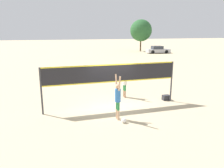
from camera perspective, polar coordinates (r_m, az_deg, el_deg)
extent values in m
plane|color=#C6B28C|center=(12.26, 0.00, -6.04)|extent=(200.00, 200.00, 0.00)
cylinder|color=#38383D|center=(11.44, -17.99, -1.85)|extent=(0.09, 0.09, 2.42)
cylinder|color=#38383D|center=(13.42, 15.25, 0.58)|extent=(0.09, 0.09, 2.42)
cube|color=black|center=(11.76, 0.00, 2.81)|extent=(7.29, 0.02, 0.99)
cube|color=yellow|center=(11.68, 0.00, 5.05)|extent=(7.29, 0.03, 0.06)
cube|color=yellow|center=(11.85, 0.00, 0.61)|extent=(7.29, 0.03, 0.06)
cylinder|color=tan|center=(10.50, 1.66, -8.10)|extent=(0.11, 0.11, 0.48)
cylinder|color=#267F3F|center=(10.35, 1.68, -5.84)|extent=(0.12, 0.12, 0.40)
cylinder|color=tan|center=(10.68, 1.32, -7.73)|extent=(0.11, 0.11, 0.48)
cylinder|color=#267F3F|center=(10.52, 1.33, -5.49)|extent=(0.12, 0.12, 0.40)
cylinder|color=#3372BF|center=(10.28, 1.52, -2.99)|extent=(0.28, 0.28, 0.62)
sphere|color=tan|center=(10.16, 1.54, -0.65)|extent=(0.24, 0.24, 0.24)
cylinder|color=tan|center=(9.89, 1.99, 0.08)|extent=(0.08, 0.22, 0.70)
cylinder|color=tan|center=(10.34, 1.12, 0.69)|extent=(0.08, 0.22, 0.70)
cylinder|color=tan|center=(14.12, 3.13, -2.45)|extent=(0.11, 0.11, 0.45)
cylinder|color=#267F3F|center=(14.01, 3.15, -0.85)|extent=(0.12, 0.12, 0.37)
cylinder|color=tan|center=(13.94, 3.41, -2.67)|extent=(0.11, 0.11, 0.45)
cylinder|color=#267F3F|center=(13.83, 3.43, -1.05)|extent=(0.12, 0.12, 0.37)
cylinder|color=white|center=(13.81, 3.31, 0.94)|extent=(0.28, 0.28, 0.58)
sphere|color=tan|center=(13.72, 3.34, 2.57)|extent=(0.22, 0.22, 0.22)
cylinder|color=tan|center=(13.91, 3.01, 3.45)|extent=(0.08, 0.21, 0.65)
cylinder|color=tan|center=(13.47, 3.69, 3.10)|extent=(0.08, 0.21, 0.65)
sphere|color=white|center=(10.23, 3.08, -9.49)|extent=(0.23, 0.23, 0.23)
cube|color=#2D2D33|center=(13.85, 13.93, -3.45)|extent=(0.44, 0.31, 0.31)
cube|color=#B7B7BC|center=(43.35, 11.93, 8.50)|extent=(4.59, 2.37, 0.66)
cube|color=#2D333D|center=(43.22, 11.70, 9.32)|extent=(2.18, 1.92, 0.59)
cylinder|color=black|center=(44.67, 13.16, 8.40)|extent=(0.66, 0.30, 0.64)
cylinder|color=black|center=(43.08, 14.05, 8.17)|extent=(0.66, 0.30, 0.64)
cylinder|color=black|center=(43.70, 9.82, 8.45)|extent=(0.66, 0.30, 0.64)
cylinder|color=black|center=(42.07, 10.60, 8.22)|extent=(0.66, 0.30, 0.64)
cylinder|color=#4C3823|center=(46.78, 7.48, 10.34)|extent=(0.28, 0.28, 3.04)
sphere|color=#285B2D|center=(46.71, 7.58, 13.70)|extent=(4.46, 4.46, 4.46)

